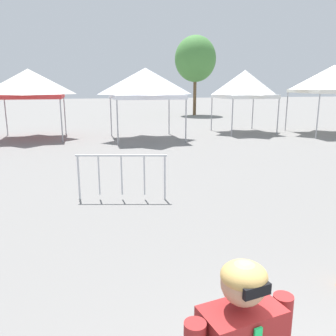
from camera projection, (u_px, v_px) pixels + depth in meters
name	position (u px, v px, depth m)	size (l,w,h in m)	color
canopy_tent_far_left	(29.00, 84.00, 17.02)	(3.17, 3.17, 3.37)	#9E9EA3
canopy_tent_behind_center	(146.00, 83.00, 16.73)	(3.36, 3.36, 3.40)	#9E9EA3
canopy_tent_right_of_center	(245.00, 84.00, 19.24)	(2.99, 2.99, 3.39)	#9E9EA3
canopy_tent_behind_right	(333.00, 79.00, 18.63)	(3.74, 3.74, 3.63)	#9E9EA3
tree_behind_tents_left	(195.00, 59.00, 30.07)	(3.52, 3.52, 6.71)	brown
crowd_barrier_by_lift	(121.00, 168.00, 8.09)	(2.06, 0.50, 1.08)	#B7BABF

